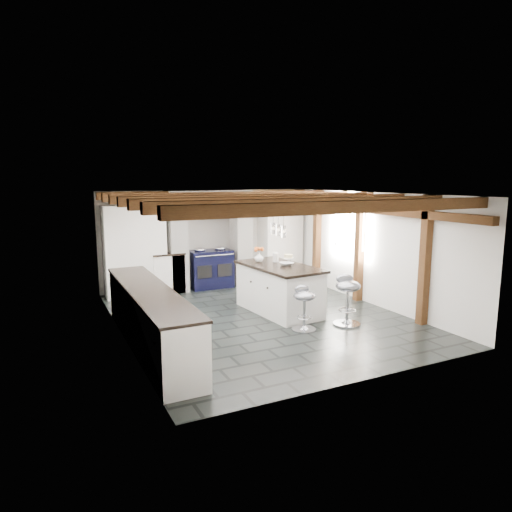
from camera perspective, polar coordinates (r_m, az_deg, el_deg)
name	(u,v)px	position (r m, az deg, el deg)	size (l,w,h in m)	color
ground	(261,317)	(8.62, 0.57, -7.68)	(6.00, 6.00, 0.00)	black
room_shell	(203,253)	(9.42, -6.60, 0.41)	(6.00, 6.03, 6.00)	white
range_cooker	(210,268)	(10.90, -5.73, -1.52)	(1.00, 0.63, 0.99)	black
kitchen_island	(279,288)	(8.87, 2.88, -4.02)	(1.14, 1.95, 1.23)	white
bar_stool_near	(348,294)	(8.22, 11.37, -4.68)	(0.57, 0.57, 0.90)	silver
bar_stool_far	(304,303)	(7.84, 6.04, -5.84)	(0.44, 0.44, 0.78)	silver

